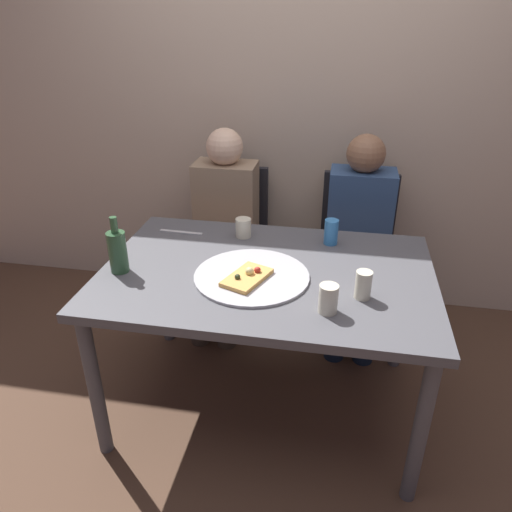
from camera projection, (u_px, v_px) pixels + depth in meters
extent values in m
plane|color=#513828|center=(265.00, 401.00, 2.44)|extent=(8.00, 8.00, 0.00)
cube|color=#BCA893|center=(300.00, 96.00, 2.85)|extent=(6.00, 0.10, 2.60)
cube|color=#4C4C51|center=(267.00, 274.00, 2.11)|extent=(1.42, 0.95, 0.04)
cylinder|color=#4C4C51|center=(95.00, 388.00, 2.02)|extent=(0.06, 0.06, 0.71)
cylinder|color=#4C4C51|center=(420.00, 432.00, 1.81)|extent=(0.06, 0.06, 0.71)
cylinder|color=#4C4C51|center=(164.00, 286.00, 2.75)|extent=(0.06, 0.06, 0.71)
cylinder|color=#4C4C51|center=(402.00, 310.00, 2.54)|extent=(0.06, 0.06, 0.71)
cylinder|color=#ADADB2|center=(252.00, 276.00, 2.04)|extent=(0.49, 0.49, 0.01)
cube|color=tan|center=(247.00, 277.00, 2.00)|extent=(0.20, 0.25, 0.02)
sphere|color=#EAD184|center=(249.00, 271.00, 2.01)|extent=(0.04, 0.04, 0.04)
sphere|color=#2D381E|center=(237.00, 277.00, 1.97)|extent=(0.02, 0.02, 0.02)
sphere|color=#B22D23|center=(257.00, 270.00, 2.02)|extent=(0.03, 0.03, 0.03)
cylinder|color=#2D5133|center=(118.00, 252.00, 2.05)|extent=(0.08, 0.08, 0.18)
cylinder|color=#2D5133|center=(114.00, 225.00, 1.99)|extent=(0.03, 0.03, 0.07)
cylinder|color=beige|center=(243.00, 228.00, 2.38)|extent=(0.08, 0.08, 0.09)
cylinder|color=beige|center=(328.00, 299.00, 1.79)|extent=(0.07, 0.07, 0.11)
cylinder|color=beige|center=(363.00, 285.00, 1.88)|extent=(0.06, 0.06, 0.11)
cylinder|color=#337AC1|center=(331.00, 232.00, 2.31)|extent=(0.07, 0.07, 0.12)
cube|color=#B7B7BC|center=(181.00, 232.00, 2.44)|extent=(0.22, 0.03, 0.01)
cube|color=black|center=(227.00, 246.00, 3.00)|extent=(0.44, 0.44, 0.05)
cube|color=black|center=(233.00, 201.00, 3.07)|extent=(0.44, 0.04, 0.45)
cylinder|color=black|center=(251.00, 298.00, 2.91)|extent=(0.04, 0.04, 0.42)
cylinder|color=black|center=(190.00, 292.00, 2.97)|extent=(0.04, 0.04, 0.42)
cylinder|color=black|center=(262.00, 268.00, 3.24)|extent=(0.04, 0.04, 0.42)
cylinder|color=black|center=(207.00, 263.00, 3.30)|extent=(0.04, 0.04, 0.42)
cube|color=black|center=(355.00, 257.00, 2.87)|extent=(0.44, 0.44, 0.05)
cube|color=black|center=(359.00, 209.00, 2.94)|extent=(0.44, 0.04, 0.45)
cylinder|color=black|center=(385.00, 312.00, 2.78)|extent=(0.04, 0.04, 0.42)
cylinder|color=black|center=(318.00, 305.00, 2.84)|extent=(0.04, 0.04, 0.42)
cylinder|color=black|center=(382.00, 279.00, 3.11)|extent=(0.04, 0.04, 0.42)
cylinder|color=black|center=(322.00, 274.00, 3.18)|extent=(0.04, 0.04, 0.42)
cube|color=#937A60|center=(226.00, 206.00, 2.89)|extent=(0.36, 0.22, 0.52)
sphere|color=beige|center=(225.00, 147.00, 2.73)|extent=(0.21, 0.21, 0.21)
cylinder|color=#3B3026|center=(233.00, 261.00, 2.83)|extent=(0.12, 0.40, 0.12)
cylinder|color=#3B3026|center=(206.00, 259.00, 2.85)|extent=(0.12, 0.40, 0.12)
cylinder|color=#3B3026|center=(226.00, 312.00, 2.75)|extent=(0.11, 0.11, 0.45)
cylinder|color=#3B3026|center=(199.00, 309.00, 2.78)|extent=(0.11, 0.11, 0.45)
cube|color=navy|center=(360.00, 215.00, 2.77)|extent=(0.36, 0.22, 0.52)
sphere|color=brown|center=(366.00, 154.00, 2.61)|extent=(0.21, 0.21, 0.21)
cylinder|color=black|center=(370.00, 273.00, 2.70)|extent=(0.12, 0.40, 0.12)
cylinder|color=black|center=(341.00, 270.00, 2.73)|extent=(0.12, 0.40, 0.12)
cylinder|color=black|center=(366.00, 327.00, 2.63)|extent=(0.11, 0.11, 0.45)
cylinder|color=black|center=(336.00, 324.00, 2.65)|extent=(0.11, 0.11, 0.45)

